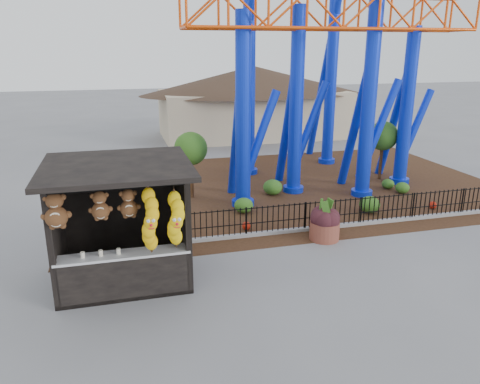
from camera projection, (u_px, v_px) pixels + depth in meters
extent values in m
plane|color=slate|center=(248.00, 284.00, 11.89)|extent=(120.00, 120.00, 0.00)
cube|color=#331E11|center=(286.00, 186.00, 20.25)|extent=(18.00, 12.00, 0.02)
cube|color=gray|center=(338.00, 226.00, 15.62)|extent=(18.00, 0.18, 0.12)
cube|color=black|center=(125.00, 275.00, 12.25)|extent=(3.20, 2.60, 0.10)
cube|color=black|center=(120.00, 208.00, 12.97)|extent=(3.20, 0.12, 3.00)
cube|color=black|center=(56.00, 230.00, 11.44)|extent=(0.12, 2.60, 3.00)
cube|color=black|center=(182.00, 218.00, 12.20)|extent=(0.12, 2.60, 3.00)
cube|color=black|center=(116.00, 166.00, 11.13)|extent=(3.50, 3.40, 0.12)
cube|color=black|center=(51.00, 250.00, 10.31)|extent=(0.14, 0.14, 3.00)
cube|color=black|center=(189.00, 236.00, 11.06)|extent=(0.14, 0.14, 3.00)
cube|color=black|center=(125.00, 276.00, 11.13)|extent=(3.00, 0.50, 1.10)
cube|color=silver|center=(123.00, 255.00, 10.96)|extent=(3.10, 0.55, 0.06)
cylinder|color=black|center=(118.00, 189.00, 10.08)|extent=(2.90, 0.04, 0.04)
cylinder|color=#0C29D1|center=(243.00, 113.00, 16.76)|extent=(0.56, 0.56, 7.00)
cylinder|color=#0C29D1|center=(243.00, 203.00, 17.76)|extent=(0.84, 0.84, 0.24)
cylinder|color=#0C29D1|center=(296.00, 103.00, 18.43)|extent=(0.56, 0.56, 7.30)
cylinder|color=#0C29D1|center=(293.00, 189.00, 19.48)|extent=(0.84, 0.84, 0.24)
cylinder|color=#0C29D1|center=(369.00, 102.00, 17.91)|extent=(0.56, 0.56, 7.50)
cylinder|color=#0C29D1|center=(362.00, 193.00, 18.98)|extent=(0.84, 0.84, 0.24)
cylinder|color=#0C29D1|center=(407.00, 108.00, 19.76)|extent=(0.56, 0.56, 6.60)
cylinder|color=#0C29D1|center=(399.00, 181.00, 20.70)|extent=(0.84, 0.84, 0.24)
cylinder|color=#0C29D1|center=(249.00, 71.00, 20.91)|extent=(0.56, 0.56, 9.50)
cylinder|color=#0C29D1|center=(249.00, 171.00, 22.28)|extent=(0.84, 0.84, 0.24)
cylinder|color=#0C29D1|center=(332.00, 58.00, 22.78)|extent=(0.56, 0.56, 10.50)
cylinder|color=#0C29D1|center=(326.00, 161.00, 24.30)|extent=(0.84, 0.84, 0.24)
cylinder|color=#0C29D1|center=(237.00, 133.00, 17.85)|extent=(0.36, 2.21, 5.85)
cylinder|color=#0C29D1|center=(259.00, 140.00, 17.52)|extent=(1.62, 0.32, 3.73)
cylinder|color=#0C29D1|center=(288.00, 123.00, 19.53)|extent=(0.36, 2.29, 6.10)
cylinder|color=#0C29D1|center=(309.00, 129.00, 19.20)|extent=(1.67, 0.32, 3.88)
cylinder|color=#0C29D1|center=(356.00, 123.00, 19.01)|extent=(0.36, 2.34, 6.26)
cylinder|color=#0C29D1|center=(378.00, 129.00, 18.69)|extent=(1.71, 0.32, 3.99)
cylinder|color=#0C29D1|center=(393.00, 124.00, 20.83)|extent=(0.36, 2.10, 5.53)
cylinder|color=#0C29D1|center=(414.00, 130.00, 20.50)|extent=(1.54, 0.32, 3.52)
cylinder|color=brown|center=(324.00, 230.00, 14.60)|extent=(1.05, 1.05, 0.59)
ellipsoid|color=black|center=(325.00, 212.00, 14.42)|extent=(0.70, 0.70, 0.64)
imported|color=#264F17|center=(320.00, 223.00, 14.98)|extent=(0.77, 0.68, 0.79)
ellipsoid|color=#2C5719|center=(244.00, 205.00, 16.92)|extent=(0.69, 0.69, 0.55)
ellipsoid|color=#2C5719|center=(370.00, 205.00, 16.94)|extent=(0.75, 0.75, 0.60)
ellipsoid|color=#2C5719|center=(388.00, 184.00, 19.82)|extent=(0.52, 0.52, 0.42)
ellipsoid|color=#2C5719|center=(273.00, 187.00, 19.00)|extent=(0.78, 0.78, 0.62)
ellipsoid|color=#2C5719|center=(402.00, 188.00, 19.21)|extent=(0.57, 0.57, 0.46)
sphere|color=#AE1C0B|center=(246.00, 226.00, 15.36)|extent=(0.28, 0.28, 0.28)
sphere|color=#AE1C0B|center=(326.00, 216.00, 16.25)|extent=(0.28, 0.28, 0.28)
sphere|color=#AE1C0B|center=(375.00, 202.00, 17.76)|extent=(0.28, 0.28, 0.28)
sphere|color=#AE1C0B|center=(433.00, 205.00, 17.38)|extent=(0.28, 0.28, 0.28)
cube|color=#BFAD8C|center=(253.00, 114.00, 31.37)|extent=(12.00, 6.00, 3.00)
cone|color=#332319|center=(253.00, 77.00, 30.66)|extent=(15.00, 15.00, 1.80)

